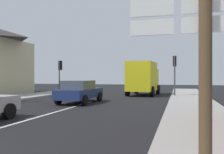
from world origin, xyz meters
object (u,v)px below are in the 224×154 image
traffic_light_far_right (175,66)px  sedan_far (80,91)px  delivery_truck (143,77)px  traffic_light_far_left (60,70)px  route_sign_post (205,49)px

traffic_light_far_right → sedan_far: bearing=-131.9°
delivery_truck → traffic_light_far_left: size_ratio=1.57×
route_sign_post → traffic_light_far_left: bearing=121.5°
sedan_far → route_sign_post: size_ratio=1.32×
sedan_far → route_sign_post: (6.52, -11.94, 1.24)m
traffic_light_far_right → traffic_light_far_left: traffic_light_far_right is taller
sedan_far → traffic_light_far_right: traffic_light_far_right is taller
sedan_far → traffic_light_far_left: size_ratio=1.29×
traffic_light_far_left → sedan_far: bearing=-53.7°
traffic_light_far_left → route_sign_post: bearing=-58.5°
route_sign_post → traffic_light_far_left: traffic_light_far_left is taller
sedan_far → delivery_truck: delivery_truck is taller
sedan_far → traffic_light_far_right: bearing=48.1°
delivery_truck → route_sign_post: size_ratio=1.60×
sedan_far → delivery_truck: size_ratio=0.82×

